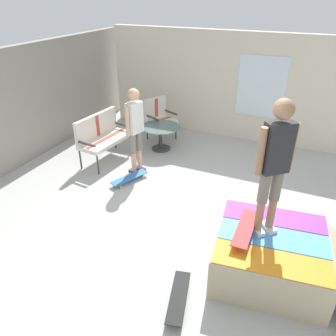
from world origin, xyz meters
The scene contains 11 objects.
ground_plane centered at (0.00, 0.00, -0.05)m, with size 12.00×12.00×0.10m, color #B2B2AD.
house_facade centered at (3.80, 0.49, 1.26)m, with size 0.23×6.00×2.53m.
skate_ramp centered at (-0.59, -1.45, 0.30)m, with size 1.58×2.33×0.61m.
patio_bench centered at (1.31, 2.46, 0.62)m, with size 1.30×0.67×1.02m.
patio_chair_near_house centered at (2.88, 1.85, 0.61)m, with size 0.79×0.76×1.02m.
patio_table centered at (2.29, 1.52, 0.40)m, with size 0.90×0.90×0.57m.
person_watching centered at (1.12, 1.51, 1.02)m, with size 0.47×0.30×1.74m.
person_skater centered at (-0.51, -1.27, 1.64)m, with size 0.37×0.38×1.75m.
skateboard_by_bench centered at (0.70, 1.45, 0.08)m, with size 0.82×0.49×0.10m.
skateboard_spare centered at (-1.53, -0.52, 0.08)m, with size 0.82×0.38×0.10m.
skateboard_on_ramp centered at (-0.67, -1.07, 0.69)m, with size 0.80×0.21×0.10m.
Camera 1 is at (-4.07, -1.52, 3.38)m, focal length 35.19 mm.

